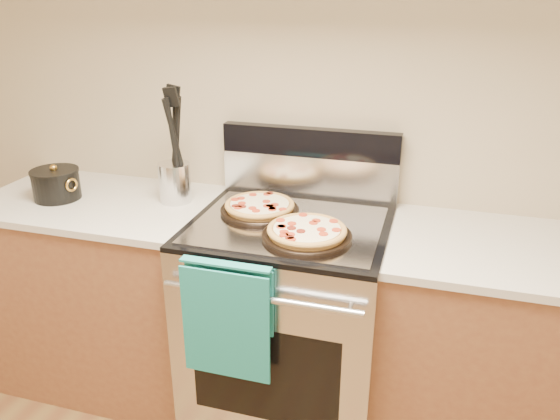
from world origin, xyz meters
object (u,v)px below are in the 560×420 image
(range_body, at_px, (289,325))
(pepperoni_pizza_front, at_px, (307,232))
(utensil_crock, at_px, (175,182))
(saucepan, at_px, (56,185))
(pepperoni_pizza_back, at_px, (260,207))

(range_body, distance_m, pepperoni_pizza_front, 0.52)
(range_body, bearing_deg, pepperoni_pizza_front, -52.78)
(utensil_crock, bearing_deg, range_body, -11.31)
(range_body, relative_size, utensil_crock, 5.32)
(saucepan, bearing_deg, utensil_crock, 13.01)
(range_body, bearing_deg, saucepan, -179.47)
(pepperoni_pizza_back, height_order, utensil_crock, utensil_crock)
(utensil_crock, height_order, saucepan, utensil_crock)
(utensil_crock, bearing_deg, pepperoni_pizza_back, -7.58)
(utensil_crock, xyz_separation_m, saucepan, (-0.51, -0.12, -0.02))
(pepperoni_pizza_front, bearing_deg, saucepan, 174.00)
(pepperoni_pizza_back, xyz_separation_m, utensil_crock, (-0.40, 0.05, 0.05))
(range_body, xyz_separation_m, pepperoni_pizza_front, (0.10, -0.13, 0.50))
(range_body, xyz_separation_m, saucepan, (-1.05, -0.01, 0.52))
(pepperoni_pizza_back, relative_size, saucepan, 1.59)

